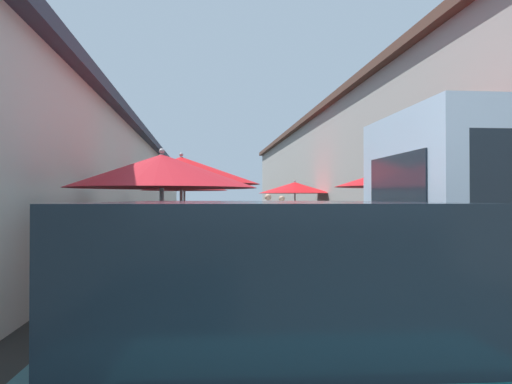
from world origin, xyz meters
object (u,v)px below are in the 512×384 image
object	(u,v)px
fruit_stall_far_left	(295,192)
delivery_truck	(466,249)
fruit_stall_far_right	(420,187)
vendor_by_crates	(268,215)
fruit_stall_mid_lane	(161,184)
vendor_in_shade	(282,214)
hatchback_car	(255,332)
fruit_stall_near_left	(186,193)
parked_scooter	(333,230)
fruit_stall_near_right	(180,178)

from	to	relation	value
fruit_stall_far_left	delivery_truck	world-z (taller)	fruit_stall_far_left
fruit_stall_far_right	fruit_stall_far_left	distance (m)	12.53
vendor_by_crates	fruit_stall_far_left	bearing A→B (deg)	-24.61
fruit_stall_mid_lane	delivery_truck	bearing A→B (deg)	-131.70
vendor_by_crates	vendor_in_shade	size ratio (longest dim) A/B	1.03
fruit_stall_far_right	hatchback_car	world-z (taller)	fruit_stall_far_right
delivery_truck	vendor_by_crates	bearing A→B (deg)	0.51
delivery_truck	fruit_stall_near_left	bearing A→B (deg)	15.27
delivery_truck	vendor_in_shade	world-z (taller)	delivery_truck
fruit_stall_far_right	delivery_truck	bearing A→B (deg)	162.58
hatchback_car	vendor_by_crates	size ratio (longest dim) A/B	2.43
fruit_stall_near_left	vendor_by_crates	bearing A→B (deg)	-41.51
parked_scooter	hatchback_car	bearing A→B (deg)	164.16
vendor_by_crates	parked_scooter	size ratio (longest dim) A/B	0.97
fruit_stall_far_left	vendor_in_shade	xyz separation A→B (m)	(-1.66, 0.79, -0.83)
fruit_stall_far_left	hatchback_car	bearing A→B (deg)	169.25
fruit_stall_far_right	hatchback_car	bearing A→B (deg)	148.33
vendor_by_crates	parked_scooter	bearing A→B (deg)	-105.25
fruit_stall_near_right	parked_scooter	size ratio (longest dim) A/B	1.69
hatchback_car	parked_scooter	world-z (taller)	hatchback_car
fruit_stall_far_left	vendor_by_crates	size ratio (longest dim) A/B	1.76
vendor_by_crates	delivery_truck	bearing A→B (deg)	-179.49
delivery_truck	parked_scooter	world-z (taller)	delivery_truck
fruit_stall_far_right	delivery_truck	size ratio (longest dim) A/B	0.53
vendor_by_crates	fruit_stall_near_left	bearing A→B (deg)	138.49
hatchback_car	delivery_truck	size ratio (longest dim) A/B	0.80
fruit_stall_near_right	fruit_stall_near_left	bearing A→B (deg)	0.73
fruit_stall_far_right	hatchback_car	xyz separation A→B (m)	(-4.99, 3.08, -0.92)
fruit_stall_far_left	delivery_truck	distance (m)	16.18
fruit_stall_far_right	fruit_stall_far_left	bearing A→B (deg)	-1.12
fruit_stall_mid_lane	fruit_stall_near_left	bearing A→B (deg)	-0.51
fruit_stall_far_left	hatchback_car	xyz separation A→B (m)	(-17.52, 3.33, -1.00)
fruit_stall_far_left	delivery_truck	xyz separation A→B (m)	(-16.10, 1.37, -0.70)
vendor_in_shade	delivery_truck	bearing A→B (deg)	177.70
vendor_in_shade	fruit_stall_near_left	bearing A→B (deg)	143.85
hatchback_car	vendor_in_shade	xyz separation A→B (m)	(15.86, -2.54, 0.17)
fruit_stall_near_right	parked_scooter	world-z (taller)	fruit_stall_near_right
fruit_stall_mid_lane	parked_scooter	size ratio (longest dim) A/B	1.45
parked_scooter	delivery_truck	bearing A→B (deg)	171.06
hatchback_car	parked_scooter	bearing A→B (deg)	-15.84
fruit_stall_far_right	parked_scooter	size ratio (longest dim) A/B	1.56
fruit_stall_far_left	vendor_in_shade	world-z (taller)	fruit_stall_far_left
fruit_stall_near_left	delivery_truck	world-z (taller)	fruit_stall_near_left
fruit_stall_far_right	fruit_stall_mid_lane	bearing A→B (deg)	105.71
hatchback_car	fruit_stall_near_left	bearing A→B (deg)	3.79
fruit_stall_far_left	vendor_in_shade	distance (m)	2.02
fruit_stall_near_right	delivery_truck	xyz separation A→B (m)	(-5.16, -2.65, -0.80)
fruit_stall_mid_lane	delivery_truck	size ratio (longest dim) A/B	0.50
fruit_stall_far_right	parked_scooter	distance (m)	8.86
parked_scooter	vendor_in_shade	bearing A→B (deg)	32.47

